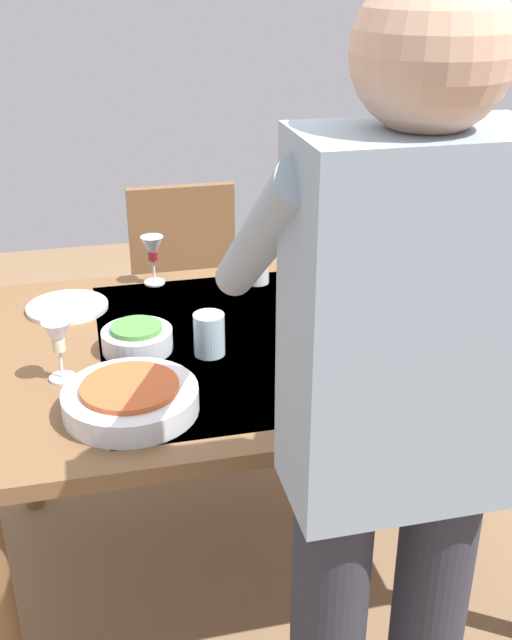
{
  "coord_description": "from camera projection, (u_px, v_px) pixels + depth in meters",
  "views": [
    {
      "loc": [
        0.41,
        1.76,
        1.7
      ],
      "look_at": [
        0.0,
        0.0,
        0.83
      ],
      "focal_mm": 43.17,
      "sensor_mm": 36.0,
      "label": 1
    }
  ],
  "objects": [
    {
      "name": "serving_bowl_pasta",
      "position": [
        131.0,
        398.0,
        1.69
      ],
      "size": [
        0.3,
        0.3,
        0.07
      ],
      "color": "silver",
      "rests_on": "dining_table"
    },
    {
      "name": "dinner_plate_near",
      "position": [
        67.0,
        307.0,
        2.19
      ],
      "size": [
        0.23,
        0.23,
        0.01
      ],
      "primitive_type": "cylinder",
      "color": "silver",
      "rests_on": "dining_table"
    },
    {
      "name": "chair_near",
      "position": [
        188.0,
        293.0,
        2.91
      ],
      "size": [
        0.4,
        0.4,
        0.91
      ],
      "color": "#523019",
      "rests_on": "ground_plane"
    },
    {
      "name": "water_cup_near_left",
      "position": [
        257.0,
        268.0,
        2.35
      ],
      "size": [
        0.08,
        0.08,
        0.1
      ],
      "primitive_type": "cylinder",
      "color": "silver",
      "rests_on": "dining_table"
    },
    {
      "name": "water_cup_near_right",
      "position": [
        209.0,
        334.0,
        1.92
      ],
      "size": [
        0.08,
        0.08,
        0.11
      ],
      "primitive_type": "cylinder",
      "color": "silver",
      "rests_on": "dining_table"
    },
    {
      "name": "wine_glass_right",
      "position": [
        58.0,
        340.0,
        1.79
      ],
      "size": [
        0.07,
        0.07,
        0.15
      ],
      "color": "white",
      "rests_on": "dining_table"
    },
    {
      "name": "person_server",
      "position": [
        391.0,
        439.0,
        1.28
      ],
      "size": [
        0.42,
        0.61,
        1.69
      ],
      "color": "#2D2D38",
      "rests_on": "ground_plane"
    },
    {
      "name": "table_knife",
      "position": [
        437.0,
        298.0,
        2.25
      ],
      "size": [
        0.09,
        0.19,
        0.0
      ],
      "primitive_type": "cube",
      "rotation": [
        0.0,
        0.0,
        -0.37
      ],
      "color": "silver",
      "rests_on": "dining_table"
    },
    {
      "name": "ground_plane",
      "position": [
        256.0,
        562.0,
        2.37
      ],
      "size": [
        6.0,
        6.0,
        0.0
      ],
      "primitive_type": "plane",
      "color": "#846647"
    },
    {
      "name": "dining_table",
      "position": [
        256.0,
        362.0,
        2.06
      ],
      "size": [
        1.48,
        1.02,
        0.78
      ],
      "color": "brown",
      "rests_on": "ground_plane"
    },
    {
      "name": "side_bowl_salad",
      "position": [
        137.0,
        337.0,
        1.96
      ],
      "size": [
        0.18,
        0.18,
        0.07
      ],
      "color": "silver",
      "rests_on": "dining_table"
    },
    {
      "name": "wine_bottle",
      "position": [
        293.0,
        318.0,
        1.88
      ],
      "size": [
        0.07,
        0.07,
        0.3
      ],
      "color": "black",
      "rests_on": "dining_table"
    },
    {
      "name": "wine_glass_left",
      "position": [
        153.0,
        251.0,
        2.31
      ],
      "size": [
        0.07,
        0.07,
        0.15
      ],
      "color": "white",
      "rests_on": "dining_table"
    }
  ]
}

